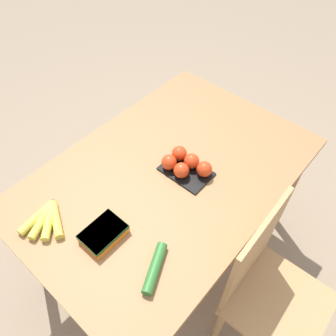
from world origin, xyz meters
name	(u,v)px	position (x,y,z in m)	size (l,w,h in m)	color
ground_plane	(168,249)	(0.00, 0.00, 0.00)	(12.00, 12.00, 0.00)	gray
dining_table	(168,185)	(0.00, 0.00, 0.68)	(1.40, 0.95, 0.78)	#9E7044
chair	(267,290)	(0.05, 0.63, 0.49)	(0.43, 0.41, 0.96)	tan
banana_bunch	(46,219)	(0.53, -0.20, 0.79)	(0.19, 0.18, 0.03)	brown
tomato_pack	(185,164)	(-0.06, 0.05, 0.82)	(0.16, 0.23, 0.08)	black
carrot_bag	(103,233)	(0.42, 0.03, 0.80)	(0.17, 0.12, 0.05)	orange
cucumber_near	(155,268)	(0.39, 0.28, 0.80)	(0.20, 0.12, 0.04)	#2D702D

